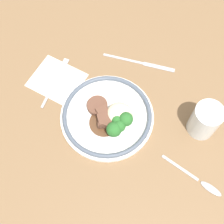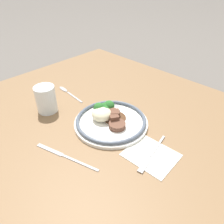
% 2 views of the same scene
% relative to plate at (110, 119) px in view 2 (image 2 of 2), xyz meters
% --- Properties ---
extents(ground_plane, '(8.00, 8.00, 0.00)m').
position_rel_plate_xyz_m(ground_plane, '(-0.02, 0.06, -0.06)').
color(ground_plane, '#5B5651').
extents(dining_table, '(1.21, 1.11, 0.05)m').
position_rel_plate_xyz_m(dining_table, '(-0.02, 0.06, -0.04)').
color(dining_table, brown).
rests_on(dining_table, ground).
extents(napkin, '(0.15, 0.13, 0.00)m').
position_rel_plate_xyz_m(napkin, '(-0.19, 0.02, -0.02)').
color(napkin, silver).
rests_on(napkin, dining_table).
extents(plate, '(0.25, 0.25, 0.06)m').
position_rel_plate_xyz_m(plate, '(0.00, 0.00, 0.00)').
color(plate, white).
rests_on(plate, dining_table).
extents(juice_glass, '(0.07, 0.07, 0.10)m').
position_rel_plate_xyz_m(juice_glass, '(0.22, 0.11, 0.03)').
color(juice_glass, '#F4AD19').
rests_on(juice_glass, dining_table).
extents(fork, '(0.05, 0.17, 0.00)m').
position_rel_plate_xyz_m(fork, '(-0.20, 0.03, -0.01)').
color(fork, '#ADADB2').
rests_on(fork, napkin).
extents(knife, '(0.21, 0.07, 0.00)m').
position_rel_plate_xyz_m(knife, '(-0.01, 0.20, -0.02)').
color(knife, '#ADADB2').
rests_on(knife, dining_table).
extents(spoon, '(0.17, 0.03, 0.01)m').
position_rel_plate_xyz_m(spoon, '(0.29, -0.03, -0.02)').
color(spoon, '#ADADB2').
rests_on(spoon, dining_table).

